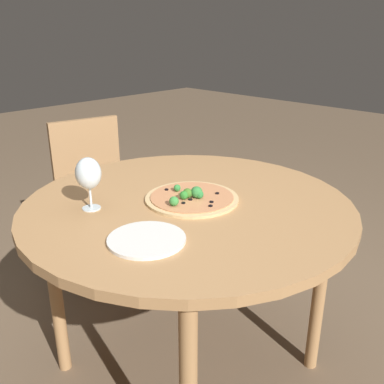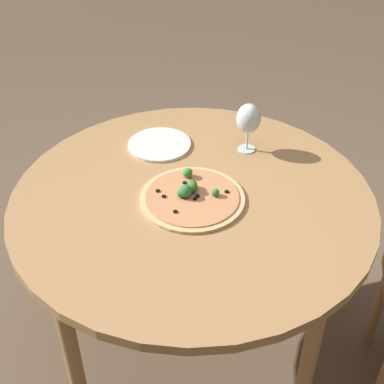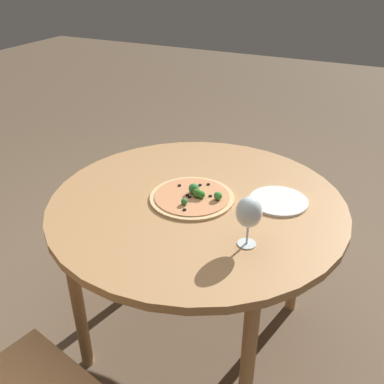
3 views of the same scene
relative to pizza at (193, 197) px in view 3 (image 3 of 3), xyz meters
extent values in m
plane|color=brown|center=(0.00, 0.02, -0.75)|extent=(12.00, 12.00, 0.00)
cylinder|color=#A87A4C|center=(0.00, 0.02, -0.03)|extent=(1.16, 1.16, 0.03)
cylinder|color=#A87A4C|center=(-0.36, -0.34, -0.40)|extent=(0.05, 0.05, 0.71)
cylinder|color=#A87A4C|center=(0.36, -0.34, -0.40)|extent=(0.05, 0.05, 0.71)
cylinder|color=#A87A4C|center=(-0.36, 0.38, -0.40)|extent=(0.05, 0.05, 0.71)
cylinder|color=#A87A4C|center=(0.36, 0.38, -0.40)|extent=(0.05, 0.05, 0.71)
cylinder|color=tan|center=(0.00, 0.00, 0.00)|extent=(0.33, 0.33, 0.01)
cylinder|color=tan|center=(0.00, 0.00, 0.00)|extent=(0.30, 0.30, 0.00)
sphere|color=#388339|center=(-0.02, 0.10, 0.02)|extent=(0.03, 0.03, 0.03)
sphere|color=#317937|center=(-0.02, -0.01, 0.02)|extent=(0.04, 0.04, 0.04)
sphere|color=#328239|center=(0.07, 0.00, 0.02)|extent=(0.03, 0.03, 0.03)
sphere|color=#2C7929|center=(0.00, 0.04, 0.02)|extent=(0.03, 0.03, 0.03)
sphere|color=#3C6E23|center=(0.00, 0.02, 0.02)|extent=(0.03, 0.03, 0.03)
sphere|color=#2B7635|center=(-0.03, -0.01, 0.02)|extent=(0.03, 0.03, 0.03)
cylinder|color=black|center=(0.11, 0.02, 0.01)|extent=(0.01, 0.01, 0.00)
cylinder|color=black|center=(-0.09, -0.01, 0.01)|extent=(0.01, 0.01, 0.00)
cylinder|color=black|center=(-0.05, -0.08, 0.01)|extent=(0.01, 0.01, 0.00)
cylinder|color=black|center=(0.02, -0.01, 0.01)|extent=(0.01, 0.01, 0.00)
cylinder|color=black|center=(-0.11, 0.02, 0.01)|extent=(0.01, 0.01, 0.00)
cylinder|color=black|center=(-0.02, 0.03, 0.01)|extent=(0.01, 0.01, 0.00)
cylinder|color=black|center=(-0.02, 0.06, 0.01)|extent=(0.01, 0.01, 0.00)
cylinder|color=black|center=(0.01, -0.02, 0.01)|extent=(0.01, 0.01, 0.00)
cylinder|color=silver|center=(0.19, 0.29, -0.01)|extent=(0.06, 0.06, 0.00)
cylinder|color=silver|center=(0.19, 0.29, 0.03)|extent=(0.01, 0.01, 0.07)
ellipsoid|color=silver|center=(0.19, 0.29, 0.12)|extent=(0.09, 0.09, 0.11)
cylinder|color=silver|center=(-0.12, 0.31, 0.00)|extent=(0.23, 0.23, 0.01)
camera|label=1|loc=(-0.98, 1.00, 0.57)|focal=40.00mm
camera|label=2|loc=(0.03, -1.32, 1.03)|focal=50.00mm
camera|label=3|loc=(1.31, 0.63, 0.85)|focal=40.00mm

